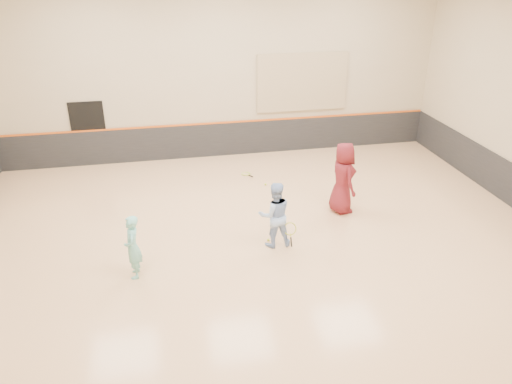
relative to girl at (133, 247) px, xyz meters
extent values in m
cube|color=tan|center=(2.98, 0.96, -0.84)|extent=(15.00, 12.00, 0.20)
cube|color=#C5B390|center=(2.98, 6.97, 2.26)|extent=(15.00, 0.02, 6.00)
cube|color=#C5B390|center=(2.98, -5.05, 2.26)|extent=(15.00, 0.02, 6.00)
cube|color=#232326|center=(2.98, 6.93, -0.14)|extent=(14.90, 0.04, 1.20)
cube|color=#D85914|center=(2.98, 6.92, 0.48)|extent=(14.90, 0.03, 0.06)
cube|color=tan|center=(5.78, 6.91, 1.76)|extent=(3.20, 0.08, 2.00)
cube|color=black|center=(-1.52, 6.94, 0.36)|extent=(1.10, 0.05, 2.20)
imported|color=#77CFC7|center=(0.00, 0.00, 0.00)|extent=(0.36, 0.55, 1.49)
imported|color=#9AB9EE|center=(3.34, 0.67, 0.09)|extent=(0.83, 0.65, 1.68)
imported|color=maroon|center=(5.59, 2.06, 0.26)|extent=(0.75, 1.05, 2.01)
sphere|color=#CEE134|center=(3.23, 0.86, -0.71)|extent=(0.07, 0.07, 0.07)
sphere|color=#C9E735|center=(5.81, 1.91, 0.50)|extent=(0.07, 0.07, 0.07)
sphere|color=#C2E134|center=(3.89, 4.13, -0.71)|extent=(0.07, 0.07, 0.07)
camera|label=1|loc=(0.80, -9.64, 5.79)|focal=35.00mm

